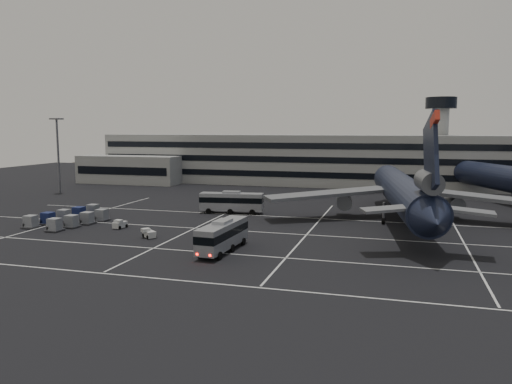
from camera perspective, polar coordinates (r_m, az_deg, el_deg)
ground at (r=74.46m, az=-3.93°, el=-4.99°), size 260.00×260.00×0.00m
lane_markings at (r=74.81m, az=-3.06°, el=-4.92°), size 90.00×55.62×0.01m
terminal at (r=142.52m, az=4.78°, el=3.68°), size 125.00×26.00×24.00m
hills at (r=240.04m, az=14.33°, el=0.38°), size 352.00×180.00×44.00m
lightpole_left at (r=130.76m, az=-21.72°, el=5.02°), size 2.40×2.40×18.28m
trijet_main at (r=86.62m, az=16.46°, el=-0.02°), size 47.07×57.66×18.08m
bus_near at (r=64.62m, az=-3.83°, el=-4.84°), size 3.48×11.80×4.12m
bus_far at (r=93.40m, az=-2.81°, el=-1.05°), size 12.09×4.21×4.18m
tug_a at (r=82.36m, az=-15.32°, el=-3.59°), size 1.68×2.44×1.45m
tug_b at (r=74.25m, az=-12.08°, el=-4.67°), size 2.56×2.44×1.43m
uld_cluster at (r=89.21m, az=-20.41°, el=-2.74°), size 9.94×16.81×2.03m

